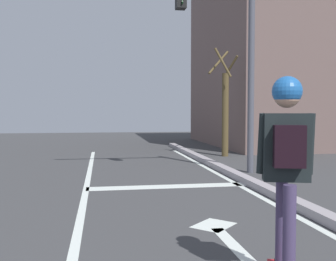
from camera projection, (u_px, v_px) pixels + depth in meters
lane_line_center at (78, 229)px, 5.25m from camera, size 0.12×20.00×0.01m
lane_line_curbside at (300, 218)px, 5.77m from camera, size 0.12×20.00×0.01m
stop_bar at (167, 186)px, 8.19m from camera, size 3.30×0.40×0.01m
lane_arrow_stem at (234, 246)px, 4.58m from camera, size 0.16×1.40×0.01m
lane_arrow_head at (214, 225)px, 5.41m from camera, size 0.71×0.71×0.01m
curb_strip at (316, 213)px, 5.80m from camera, size 0.24×24.00×0.14m
skater at (287, 148)px, 3.50m from camera, size 0.47×0.64×1.78m
traffic_signal_mast at (222, 37)px, 9.77m from camera, size 3.67×0.34×5.11m
roadside_tree at (225, 109)px, 13.64m from camera, size 1.09×1.05×3.69m
building_block at (315, 62)px, 18.87m from camera, size 10.11×8.65×7.79m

